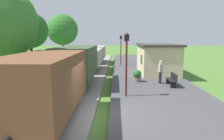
{
  "coord_description": "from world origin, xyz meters",
  "views": [
    {
      "loc": [
        0.5,
        -8.48,
        3.66
      ],
      "look_at": [
        0.17,
        7.08,
        1.04
      ],
      "focal_mm": 31.43,
      "sensor_mm": 36.0,
      "label": 1
    }
  ],
  "objects_px": {
    "lamp_post_near": "(126,52)",
    "tree_trackside_far": "(30,30)",
    "bench_down_platform": "(150,62)",
    "lamp_post_far": "(121,44)",
    "tree_field_left": "(62,30)",
    "potted_planter": "(137,76)",
    "station_hut": "(157,58)",
    "person_waiting": "(160,71)",
    "bench_near_hut": "(172,79)",
    "freight_train": "(83,62)"
  },
  "relations": [
    {
      "from": "potted_planter",
      "to": "tree_trackside_far",
      "type": "distance_m",
      "value": 10.69
    },
    {
      "from": "bench_down_platform",
      "to": "tree_field_left",
      "type": "height_order",
      "value": "tree_field_left"
    },
    {
      "from": "lamp_post_near",
      "to": "tree_trackside_far",
      "type": "relative_size",
      "value": 0.63
    },
    {
      "from": "station_hut",
      "to": "person_waiting",
      "type": "bearing_deg",
      "value": -98.05
    },
    {
      "from": "bench_near_hut",
      "to": "lamp_post_far",
      "type": "relative_size",
      "value": 0.41
    },
    {
      "from": "potted_planter",
      "to": "tree_field_left",
      "type": "distance_m",
      "value": 14.38
    },
    {
      "from": "person_waiting",
      "to": "tree_field_left",
      "type": "xyz_separation_m",
      "value": [
        -10.25,
        11.39,
        3.42
      ]
    },
    {
      "from": "bench_down_platform",
      "to": "lamp_post_far",
      "type": "distance_m",
      "value": 4.15
    },
    {
      "from": "person_waiting",
      "to": "tree_trackside_far",
      "type": "height_order",
      "value": "tree_trackside_far"
    },
    {
      "from": "bench_down_platform",
      "to": "lamp_post_near",
      "type": "bearing_deg",
      "value": -105.72
    },
    {
      "from": "station_hut",
      "to": "person_waiting",
      "type": "xyz_separation_m",
      "value": [
        -0.61,
        -4.34,
        -0.47
      ]
    },
    {
      "from": "freight_train",
      "to": "bench_near_hut",
      "type": "distance_m",
      "value": 7.59
    },
    {
      "from": "person_waiting",
      "to": "lamp_post_near",
      "type": "xyz_separation_m",
      "value": [
        -2.7,
        -3.28,
        1.62
      ]
    },
    {
      "from": "freight_train",
      "to": "tree_field_left",
      "type": "relative_size",
      "value": 3.94
    },
    {
      "from": "tree_field_left",
      "to": "tree_trackside_far",
      "type": "bearing_deg",
      "value": -97.06
    },
    {
      "from": "bench_near_hut",
      "to": "lamp_post_far",
      "type": "distance_m",
      "value": 11.44
    },
    {
      "from": "freight_train",
      "to": "lamp_post_near",
      "type": "xyz_separation_m",
      "value": [
        3.49,
        -5.66,
        1.25
      ]
    },
    {
      "from": "lamp_post_near",
      "to": "tree_trackside_far",
      "type": "xyz_separation_m",
      "value": [
        -8.5,
        7.07,
        1.46
      ]
    },
    {
      "from": "lamp_post_far",
      "to": "tree_field_left",
      "type": "distance_m",
      "value": 7.9
    },
    {
      "from": "freight_train",
      "to": "station_hut",
      "type": "height_order",
      "value": "station_hut"
    },
    {
      "from": "station_hut",
      "to": "bench_near_hut",
      "type": "distance_m",
      "value": 5.23
    },
    {
      "from": "tree_trackside_far",
      "to": "tree_field_left",
      "type": "distance_m",
      "value": 7.67
    },
    {
      "from": "person_waiting",
      "to": "lamp_post_far",
      "type": "xyz_separation_m",
      "value": [
        -2.7,
        9.93,
        1.62
      ]
    },
    {
      "from": "tree_field_left",
      "to": "bench_near_hut",
      "type": "bearing_deg",
      "value": -48.16
    },
    {
      "from": "potted_planter",
      "to": "tree_field_left",
      "type": "relative_size",
      "value": 0.14
    },
    {
      "from": "bench_near_hut",
      "to": "bench_down_platform",
      "type": "height_order",
      "value": "same"
    },
    {
      "from": "lamp_post_far",
      "to": "tree_field_left",
      "type": "bearing_deg",
      "value": 169.05
    },
    {
      "from": "station_hut",
      "to": "potted_planter",
      "type": "xyz_separation_m",
      "value": [
        -2.26,
        -3.81,
        -0.93
      ]
    },
    {
      "from": "station_hut",
      "to": "bench_down_platform",
      "type": "relative_size",
      "value": 3.87
    },
    {
      "from": "bench_down_platform",
      "to": "lamp_post_near",
      "type": "relative_size",
      "value": 0.41
    },
    {
      "from": "lamp_post_near",
      "to": "lamp_post_far",
      "type": "bearing_deg",
      "value": 90.0
    },
    {
      "from": "bench_near_hut",
      "to": "tree_field_left",
      "type": "relative_size",
      "value": 0.23
    },
    {
      "from": "freight_train",
      "to": "tree_trackside_far",
      "type": "bearing_deg",
      "value": 164.27
    },
    {
      "from": "potted_planter",
      "to": "tree_field_left",
      "type": "xyz_separation_m",
      "value": [
        -8.61,
        10.85,
        3.88
      ]
    },
    {
      "from": "bench_down_platform",
      "to": "lamp_post_near",
      "type": "xyz_separation_m",
      "value": [
        -3.36,
        -11.94,
        2.08
      ]
    },
    {
      "from": "freight_train",
      "to": "person_waiting",
      "type": "xyz_separation_m",
      "value": [
        6.18,
        -2.38,
        -0.37
      ]
    },
    {
      "from": "station_hut",
      "to": "person_waiting",
      "type": "distance_m",
      "value": 4.41
    },
    {
      "from": "bench_near_hut",
      "to": "bench_down_platform",
      "type": "xyz_separation_m",
      "value": [
        0.0,
        9.46,
        0.0
      ]
    },
    {
      "from": "station_hut",
      "to": "bench_down_platform",
      "type": "bearing_deg",
      "value": 89.39
    },
    {
      "from": "tree_trackside_far",
      "to": "station_hut",
      "type": "bearing_deg",
      "value": 2.7
    },
    {
      "from": "freight_train",
      "to": "tree_field_left",
      "type": "height_order",
      "value": "tree_field_left"
    },
    {
      "from": "potted_planter",
      "to": "station_hut",
      "type": "bearing_deg",
      "value": 59.3
    },
    {
      "from": "freight_train",
      "to": "lamp_post_far",
      "type": "bearing_deg",
      "value": 65.22
    },
    {
      "from": "bench_down_platform",
      "to": "person_waiting",
      "type": "bearing_deg",
      "value": -94.36
    },
    {
      "from": "bench_near_hut",
      "to": "tree_trackside_far",
      "type": "xyz_separation_m",
      "value": [
        -11.86,
        4.59,
        3.54
      ]
    },
    {
      "from": "bench_down_platform",
      "to": "lamp_post_near",
      "type": "height_order",
      "value": "lamp_post_near"
    },
    {
      "from": "bench_near_hut",
      "to": "potted_planter",
      "type": "bearing_deg",
      "value": 149.91
    },
    {
      "from": "lamp_post_far",
      "to": "tree_trackside_far",
      "type": "xyz_separation_m",
      "value": [
        -8.5,
        -6.14,
        1.46
      ]
    },
    {
      "from": "lamp_post_far",
      "to": "bench_down_platform",
      "type": "bearing_deg",
      "value": -20.72
    },
    {
      "from": "bench_near_hut",
      "to": "lamp_post_near",
      "type": "xyz_separation_m",
      "value": [
        -3.36,
        -2.48,
        2.08
      ]
    }
  ]
}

